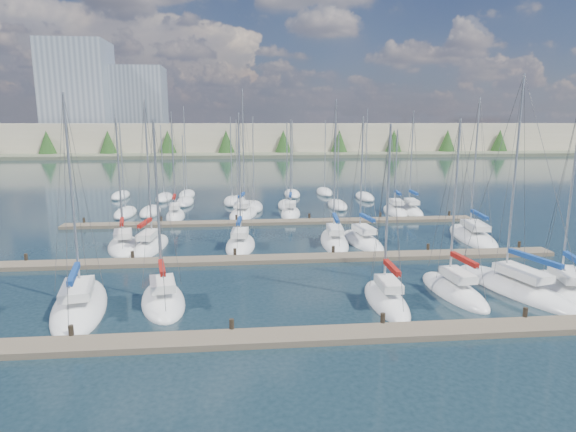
{
  "coord_description": "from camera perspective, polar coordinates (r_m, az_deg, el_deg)",
  "views": [
    {
      "loc": [
        -3.34,
        -20.52,
        10.89
      ],
      "look_at": [
        0.0,
        14.0,
        4.0
      ],
      "focal_mm": 30.0,
      "sensor_mm": 36.0,
      "label": 1
    }
  ],
  "objects": [
    {
      "name": "sailboat_l",
      "position": [
        44.17,
        8.79,
        -2.93
      ],
      "size": [
        3.54,
        8.09,
        11.99
      ],
      "rotation": [
        0.0,
        0.0,
        0.13
      ],
      "color": "white",
      "rests_on": "ground"
    },
    {
      "name": "dock_mid",
      "position": [
        38.23,
        -0.29,
        -5.08
      ],
      "size": [
        44.0,
        1.93,
        1.1
      ],
      "color": "#6B5E4C",
      "rests_on": "ground"
    },
    {
      "name": "sailboat_e",
      "position": [
        32.96,
        19.05,
        -8.35
      ],
      "size": [
        3.0,
        7.44,
        11.78
      ],
      "rotation": [
        0.0,
        0.0,
        0.09
      ],
      "color": "white",
      "rests_on": "ground"
    },
    {
      "name": "sailboat_b",
      "position": [
        31.39,
        -23.45,
        -9.7
      ],
      "size": [
        4.9,
        10.11,
        13.19
      ],
      "rotation": [
        0.0,
        0.0,
        0.2
      ],
      "color": "white",
      "rests_on": "ground"
    },
    {
      "name": "dock_near",
      "position": [
        25.19,
        2.7,
        -14.02
      ],
      "size": [
        44.0,
        1.93,
        1.1
      ],
      "color": "#6B5E4C",
      "rests_on": "ground"
    },
    {
      "name": "sailboat_m",
      "position": [
        48.57,
        21.03,
        -2.28
      ],
      "size": [
        4.38,
        10.34,
        13.7
      ],
      "rotation": [
        0.0,
        0.0,
        -0.13
      ],
      "color": "white",
      "rests_on": "ground"
    },
    {
      "name": "ground",
      "position": [
        81.32,
        -3.12,
        3.53
      ],
      "size": [
        400.0,
        400.0,
        0.0
      ],
      "primitive_type": "plane",
      "color": "#1A2C35",
      "rests_on": "ground"
    },
    {
      "name": "sailboat_i",
      "position": [
        43.3,
        -16.02,
        -3.51
      ],
      "size": [
        3.2,
        8.33,
        13.36
      ],
      "rotation": [
        0.0,
        0.0,
        -0.11
      ],
      "color": "white",
      "rests_on": "ground"
    },
    {
      "name": "sailboat_r",
      "position": [
        60.25,
        14.3,
        0.66
      ],
      "size": [
        2.77,
        7.87,
        12.81
      ],
      "rotation": [
        0.0,
        0.0,
        -0.07
      ],
      "color": "white",
      "rests_on": "ground"
    },
    {
      "name": "sailboat_g",
      "position": [
        35.97,
        29.97,
        -7.64
      ],
      "size": [
        4.56,
        8.58,
        13.63
      ],
      "rotation": [
        0.0,
        0.0,
        -0.22
      ],
      "color": "white",
      "rests_on": "ground"
    },
    {
      "name": "sailboat_d",
      "position": [
        30.21,
        11.57,
        -9.75
      ],
      "size": [
        2.24,
        6.85,
        11.48
      ],
      "rotation": [
        0.0,
        0.0,
        -0.02
      ],
      "color": "white",
      "rests_on": "ground"
    },
    {
      "name": "distant_boats",
      "position": [
        65.16,
        -6.34,
        1.81
      ],
      "size": [
        36.93,
        20.75,
        13.3
      ],
      "color": "#9EA0A5",
      "rests_on": "ground"
    },
    {
      "name": "shoreline",
      "position": [
        170.62,
        -9.0,
        9.95
      ],
      "size": [
        400.0,
        60.0,
        38.0
      ],
      "color": "#666B51",
      "rests_on": "ground"
    },
    {
      "name": "sailboat_k",
      "position": [
        43.88,
        5.5,
        -2.93
      ],
      "size": [
        3.24,
        9.08,
        13.49
      ],
      "rotation": [
        0.0,
        0.0,
        -0.09
      ],
      "color": "white",
      "rests_on": "ground"
    },
    {
      "name": "sailboat_n",
      "position": [
        56.65,
        -13.2,
        0.06
      ],
      "size": [
        2.62,
        7.0,
        12.63
      ],
      "rotation": [
        0.0,
        0.0,
        0.08
      ],
      "color": "white",
      "rests_on": "ground"
    },
    {
      "name": "sailboat_o",
      "position": [
        56.73,
        -5.3,
        0.31
      ],
      "size": [
        4.4,
        8.58,
        15.21
      ],
      "rotation": [
        0.0,
        0.0,
        -0.18
      ],
      "color": "white",
      "rests_on": "ground"
    },
    {
      "name": "dock_far",
      "position": [
        51.77,
        -1.71,
        -0.74
      ],
      "size": [
        44.0,
        1.93,
        1.1
      ],
      "color": "#6B5E4C",
      "rests_on": "ground"
    },
    {
      "name": "sailboat_q",
      "position": [
        59.55,
        12.59,
        0.6
      ],
      "size": [
        3.19,
        7.32,
        10.59
      ],
      "rotation": [
        0.0,
        0.0,
        -0.1
      ],
      "color": "white",
      "rests_on": "ground"
    },
    {
      "name": "sailboat_c",
      "position": [
        30.55,
        -14.59,
        -9.66
      ],
      "size": [
        3.91,
        7.24,
        11.72
      ],
      "rotation": [
        0.0,
        0.0,
        0.21
      ],
      "color": "white",
      "rests_on": "ground"
    },
    {
      "name": "sailboat_j",
      "position": [
        42.51,
        -5.66,
        -3.41
      ],
      "size": [
        3.03,
        7.37,
        12.32
      ],
      "rotation": [
        0.0,
        0.0,
        -0.07
      ],
      "color": "white",
      "rests_on": "ground"
    },
    {
      "name": "sailboat_f",
      "position": [
        35.05,
        25.3,
        -7.68
      ],
      "size": [
        5.4,
        10.72,
        14.47
      ],
      "rotation": [
        0.0,
        0.0,
        0.26
      ],
      "color": "white",
      "rests_on": "ground"
    },
    {
      "name": "sailboat_p",
      "position": [
        56.56,
        0.31,
        0.33
      ],
      "size": [
        3.14,
        7.01,
        11.79
      ],
      "rotation": [
        0.0,
        0.0,
        -0.13
      ],
      "color": "white",
      "rests_on": "ground"
    },
    {
      "name": "sailboat_h",
      "position": [
        44.27,
        -18.88,
        -3.38
      ],
      "size": [
        4.09,
        7.42,
        12.01
      ],
      "rotation": [
        0.0,
        0.0,
        0.21
      ],
      "color": "white",
      "rests_on": "ground"
    }
  ]
}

